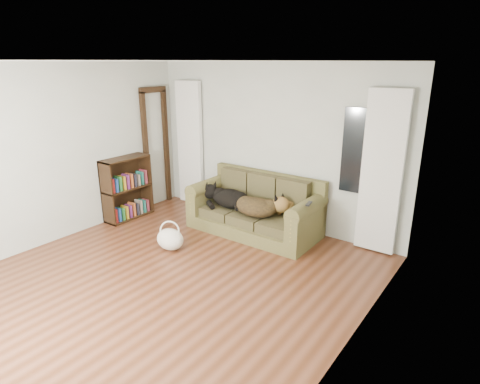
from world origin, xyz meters
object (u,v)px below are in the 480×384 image
Objects in this scene: dog_shepherd at (259,207)px; dog_black_lab at (228,198)px; sofa at (254,205)px; tote_bag at (170,239)px; bookshelf at (127,190)px.

dog_black_lab is at bearing -6.70° from dog_shepherd.
sofa is 4.80× the size of tote_bag.
bookshelf is (-1.64, -0.69, 0.02)m from dog_black_lab.
bookshelf reaches higher than dog_shepherd.
bookshelf is (-2.12, -0.74, 0.05)m from sofa.
sofa is at bearing 62.84° from tote_bag.
dog_shepherd is at bearing -32.68° from sofa.
sofa is 0.48m from dog_black_lab.
dog_shepherd is at bearing 15.33° from bookshelf.
dog_shepherd reaches higher than tote_bag.
dog_shepherd reaches higher than dog_black_lab.
dog_shepherd is 1.41m from tote_bag.
sofa is 2.24m from bookshelf.
tote_bag is (-0.63, -1.22, -0.29)m from sofa.
dog_black_lab is 0.64× the size of bookshelf.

